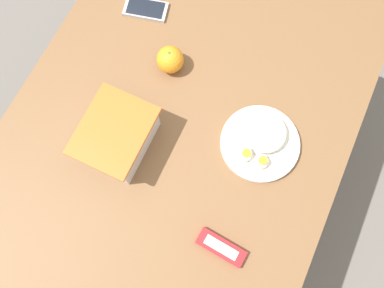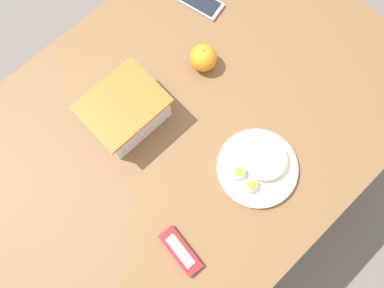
{
  "view_description": "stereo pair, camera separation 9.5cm",
  "coord_description": "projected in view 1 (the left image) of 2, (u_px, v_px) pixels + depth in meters",
  "views": [
    {
      "loc": [
        -0.26,
        -0.17,
        1.69
      ],
      "look_at": [
        -0.03,
        -0.06,
        0.77
      ],
      "focal_mm": 35.0,
      "sensor_mm": 36.0,
      "label": 1
    },
    {
      "loc": [
        -0.21,
        -0.24,
        1.69
      ],
      "look_at": [
        -0.03,
        -0.06,
        0.77
      ],
      "focal_mm": 35.0,
      "sensor_mm": 36.0,
      "label": 2
    }
  ],
  "objects": [
    {
      "name": "ground_plane",
      "position": [
        184.0,
        178.0,
        1.71
      ],
      "size": [
        10.0,
        10.0,
        0.0
      ],
      "primitive_type": "plane",
      "color": "#66605B"
    },
    {
      "name": "rice_plate",
      "position": [
        261.0,
        140.0,
        0.97
      ],
      "size": [
        0.21,
        0.21,
        0.06
      ],
      "color": "silver",
      "rests_on": "table"
    },
    {
      "name": "food_container",
      "position": [
        118.0,
        137.0,
        0.94
      ],
      "size": [
        0.2,
        0.16,
        0.11
      ],
      "color": "white",
      "rests_on": "table"
    },
    {
      "name": "table",
      "position": [
        179.0,
        139.0,
        1.1
      ],
      "size": [
        1.29,
        0.88,
        0.74
      ],
      "color": "brown",
      "rests_on": "ground_plane"
    },
    {
      "name": "candy_bar",
      "position": [
        221.0,
        247.0,
        0.91
      ],
      "size": [
        0.05,
        0.12,
        0.02
      ],
      "color": "red",
      "rests_on": "table"
    },
    {
      "name": "cell_phone",
      "position": [
        146.0,
        9.0,
        1.09
      ],
      "size": [
        0.09,
        0.14,
        0.01
      ],
      "color": "#ADADB2",
      "rests_on": "table"
    },
    {
      "name": "orange_fruit",
      "position": [
        170.0,
        60.0,
        1.01
      ],
      "size": [
        0.07,
        0.07,
        0.07
      ],
      "color": "orange",
      "rests_on": "table"
    }
  ]
}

